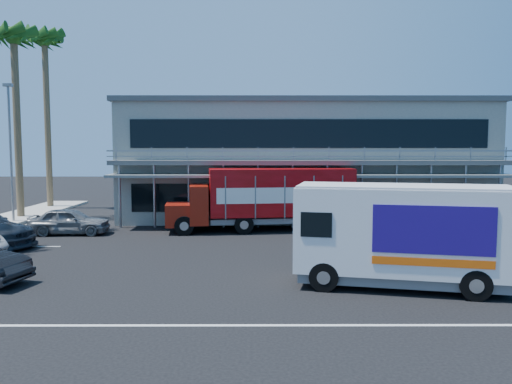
{
  "coord_description": "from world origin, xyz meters",
  "views": [
    {
      "loc": [
        -0.04,
        -18.01,
        4.38
      ],
      "look_at": [
        0.02,
        5.72,
        2.3
      ],
      "focal_mm": 35.0,
      "sensor_mm": 36.0,
      "label": 1
    }
  ],
  "objects": [
    {
      "name": "parked_car_e",
      "position": [
        -9.5,
        7.2,
        0.68
      ],
      "size": [
        4.04,
        1.75,
        1.36
      ],
      "primitive_type": "imported",
      "rotation": [
        0.0,
        0.0,
        1.61
      ],
      "color": "slate",
      "rests_on": "ground"
    },
    {
      "name": "palm_f",
      "position": [
        -15.1,
        18.5,
        11.47
      ],
      "size": [
        2.8,
        2.8,
        13.25
      ],
      "color": "brown",
      "rests_on": "ground"
    },
    {
      "name": "white_van",
      "position": [
        4.6,
        -2.56,
        1.71
      ],
      "size": [
        6.95,
        3.65,
        3.23
      ],
      "rotation": [
        0.0,
        0.0,
        -0.22
      ],
      "color": "white",
      "rests_on": "ground"
    },
    {
      "name": "red_truck",
      "position": [
        0.67,
        8.42,
        1.82
      ],
      "size": [
        10.05,
        3.51,
        3.32
      ],
      "rotation": [
        0.0,
        0.0,
        0.12
      ],
      "color": "maroon",
      "rests_on": "ground"
    },
    {
      "name": "ground",
      "position": [
        0.0,
        0.0,
        0.0
      ],
      "size": [
        120.0,
        120.0,
        0.0
      ],
      "primitive_type": "plane",
      "color": "black",
      "rests_on": "ground"
    },
    {
      "name": "light_pole_far",
      "position": [
        -14.2,
        11.0,
        4.5
      ],
      "size": [
        0.5,
        0.25,
        8.09
      ],
      "color": "gray",
      "rests_on": "ground"
    },
    {
      "name": "palm_e",
      "position": [
        -14.7,
        13.0,
        10.57
      ],
      "size": [
        2.8,
        2.8,
        12.25
      ],
      "color": "brown",
      "rests_on": "ground"
    },
    {
      "name": "building",
      "position": [
        3.0,
        14.94,
        3.66
      ],
      "size": [
        22.4,
        12.0,
        7.3
      ],
      "color": "gray",
      "rests_on": "ground"
    }
  ]
}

